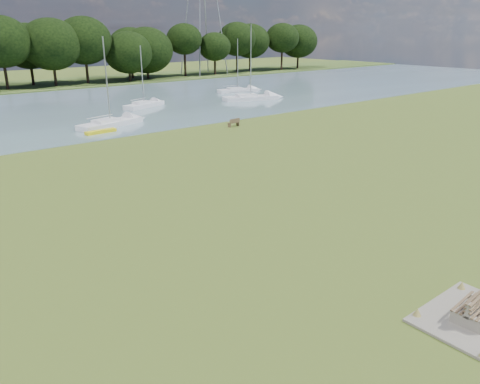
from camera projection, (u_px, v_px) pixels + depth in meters
ground at (235, 210)px, 27.26m from camera, size 220.00×220.00×0.00m
river at (24, 114)px, 58.01m from camera, size 220.00×40.00×0.10m
concrete_pad at (474, 319)px, 16.99m from camera, size 4.20×3.20×0.10m
bench_pair at (476, 308)px, 16.84m from camera, size 1.96×1.25×1.01m
riverbank_bench at (234, 123)px, 50.23m from camera, size 1.48×0.58×0.89m
kayak at (101, 132)px, 47.04m from camera, size 3.24×1.03×0.32m
tree_line at (11, 47)px, 78.34m from camera, size 153.68×9.76×11.82m
sailboat_0 at (250, 96)px, 68.74m from camera, size 8.42×4.64×10.52m
sailboat_3 at (110, 122)px, 50.17m from camera, size 7.81×4.12×9.22m
sailboat_4 at (144, 103)px, 62.37m from camera, size 6.56×3.91×7.89m
sailboat_5 at (237, 89)px, 77.36m from camera, size 6.96×3.32×8.40m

